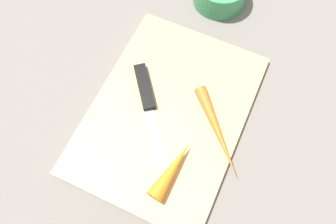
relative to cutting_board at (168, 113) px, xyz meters
name	(u,v)px	position (x,y,z in m)	size (l,w,h in m)	color
ground_plane	(168,115)	(0.00, 0.00, -0.01)	(1.40, 1.40, 0.00)	slate
cutting_board	(168,113)	(0.00, 0.00, 0.00)	(0.36, 0.26, 0.01)	tan
knife	(146,93)	(-0.01, -0.05, 0.01)	(0.17, 0.14, 0.01)	#B7B7BC
carrot_short	(172,170)	(0.09, 0.05, 0.02)	(0.03, 0.03, 0.10)	orange
carrot_long	(218,129)	(0.00, 0.09, 0.02)	(0.02, 0.02, 0.16)	orange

